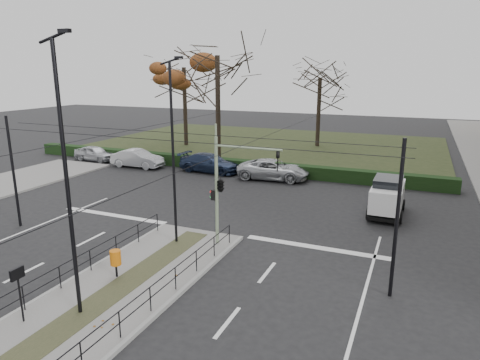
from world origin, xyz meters
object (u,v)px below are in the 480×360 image
object	(u,v)px
white_van	(387,195)
rust_tree	(184,67)
litter_bin	(115,258)
parked_car_third	(210,163)
parked_car_fourth	(273,170)
info_panel	(18,280)
streetlamp_median_near	(67,180)
traffic_light	(222,183)
parked_car_first	(95,153)
parked_car_second	(137,158)
streetlamp_median_far	(173,152)
bare_tree_center	(320,83)
bare_tree_near	(217,63)

from	to	relation	value
white_van	rust_tree	size ratio (longest dim) A/B	0.37
litter_bin	rust_tree	bearing A→B (deg)	114.94
parked_car_third	white_van	size ratio (longest dim) A/B	1.28
litter_bin	parked_car_fourth	size ratio (longest dim) A/B	0.20
info_panel	streetlamp_median_near	world-z (taller)	streetlamp_median_near
traffic_light	streetlamp_median_near	world-z (taller)	streetlamp_median_near
parked_car_third	parked_car_fourth	xyz separation A→B (m)	(5.69, -0.28, 0.01)
parked_car_third	parked_car_fourth	world-z (taller)	parked_car_fourth
parked_car_first	parked_car_second	bearing A→B (deg)	-93.87
streetlamp_median_near	streetlamp_median_far	bearing A→B (deg)	91.95
white_van	bare_tree_center	world-z (taller)	bare_tree_center
litter_bin	white_van	world-z (taller)	white_van
info_panel	bare_tree_near	xyz separation A→B (m)	(-5.43, 26.20, 7.19)
parked_car_first	white_van	distance (m)	27.12
litter_bin	parked_car_third	world-z (taller)	parked_car_third
litter_bin	parked_car_second	size ratio (longest dim) A/B	0.24
parked_car_first	white_van	size ratio (longest dim) A/B	1.01
parked_car_first	parked_car_third	bearing A→B (deg)	-85.45
info_panel	parked_car_second	xyz separation A→B (m)	(-11.00, 21.43, -0.88)
info_panel	rust_tree	size ratio (longest dim) A/B	0.17
streetlamp_median_far	rust_tree	bearing A→B (deg)	119.04
streetlamp_median_far	parked_car_first	bearing A→B (deg)	140.82
streetlamp_median_far	rust_tree	size ratio (longest dim) A/B	0.78
traffic_light	white_van	distance (m)	10.70
info_panel	bare_tree_center	bearing A→B (deg)	88.30
parked_car_first	traffic_light	bearing A→B (deg)	-120.71
bare_tree_center	rust_tree	bearing A→B (deg)	-159.97
parked_car_first	bare_tree_near	distance (m)	14.21
parked_car_first	rust_tree	size ratio (longest dim) A/B	0.37
traffic_light	bare_tree_near	size ratio (longest dim) A/B	0.41
parked_car_second	white_van	bearing A→B (deg)	-104.05
traffic_light	parked_car_third	world-z (taller)	traffic_light
bare_tree_center	info_panel	bearing A→B (deg)	-91.70
litter_bin	bare_tree_center	distance (m)	34.55
traffic_light	parked_car_fourth	size ratio (longest dim) A/B	0.93
white_van	traffic_light	bearing A→B (deg)	-130.66
info_panel	rust_tree	world-z (taller)	rust_tree
info_panel	parked_car_third	xyz separation A→B (m)	(-4.38, 22.30, -0.89)
white_van	bare_tree_center	size ratio (longest dim) A/B	0.42
traffic_light	parked_car_fourth	world-z (taller)	traffic_light
bare_tree_near	parked_car_second	bearing A→B (deg)	-139.46
info_panel	streetlamp_median_far	bearing A→B (deg)	81.79
litter_bin	parked_car_fourth	bearing A→B (deg)	88.39
traffic_light	bare_tree_near	xyz separation A→B (m)	(-8.74, 17.61, 5.69)
streetlamp_median_far	parked_car_first	world-z (taller)	streetlamp_median_far
info_panel	rust_tree	distance (m)	35.83
traffic_light	streetlamp_median_near	xyz separation A→B (m)	(-1.94, -7.42, 1.70)
litter_bin	parked_car_first	bearing A→B (deg)	133.07
info_panel	white_van	world-z (taller)	white_van
streetlamp_median_near	litter_bin	bearing A→B (deg)	102.17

